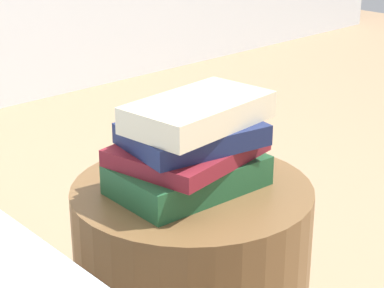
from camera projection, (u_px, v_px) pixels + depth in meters
name	position (u px, v px, depth m)	size (l,w,h in m)	color
book_forest	(187.00, 175.00, 1.28)	(0.27, 0.17, 0.06)	#1E512D
book_maroon	(188.00, 150.00, 1.28)	(0.26, 0.20, 0.03)	maroon
book_navy	(190.00, 134.00, 1.26)	(0.24, 0.17, 0.04)	#19234C
book_cream	(198.00, 112.00, 1.24)	(0.26, 0.15, 0.05)	beige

